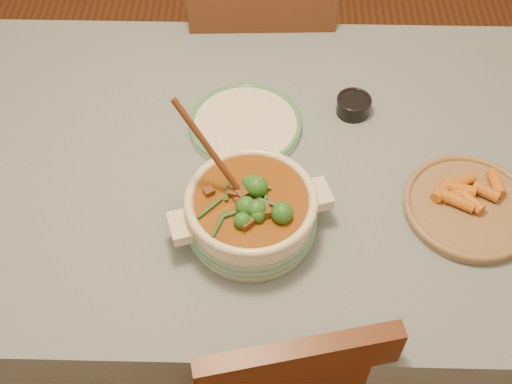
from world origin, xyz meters
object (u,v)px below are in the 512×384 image
at_px(dining_table, 271,182).
at_px(white_plate, 245,124).
at_px(stew_casserole, 251,210).
at_px(condiment_bowl, 354,105).
at_px(fried_plate, 469,205).
at_px(chair_far, 261,62).

height_order(dining_table, white_plate, white_plate).
bearing_deg(stew_casserole, white_plate, 94.21).
height_order(stew_casserole, condiment_bowl, stew_casserole).
xyz_separation_m(dining_table, white_plate, (-0.07, 0.10, 0.11)).
relative_size(stew_casserole, white_plate, 1.02).
height_order(stew_casserole, fried_plate, stew_casserole).
xyz_separation_m(condiment_bowl, chair_far, (-0.25, 0.46, -0.26)).
relative_size(condiment_bowl, fried_plate, 0.34).
xyz_separation_m(dining_table, condiment_bowl, (0.21, 0.17, 0.12)).
bearing_deg(condiment_bowl, dining_table, -141.51).
bearing_deg(dining_table, condiment_bowl, 38.49).
bearing_deg(chair_far, dining_table, 91.08).
relative_size(dining_table, chair_far, 1.80).
bearing_deg(chair_far, fried_plate, 120.47).
distance_m(condiment_bowl, fried_plate, 0.41).
xyz_separation_m(stew_casserole, white_plate, (-0.02, 0.32, -0.06)).
height_order(stew_casserole, chair_far, stew_casserole).
relative_size(stew_casserole, fried_plate, 1.15).
height_order(stew_casserole, white_plate, stew_casserole).
bearing_deg(fried_plate, stew_casserole, -172.95).
distance_m(stew_casserole, fried_plate, 0.52).
height_order(white_plate, condiment_bowl, condiment_bowl).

